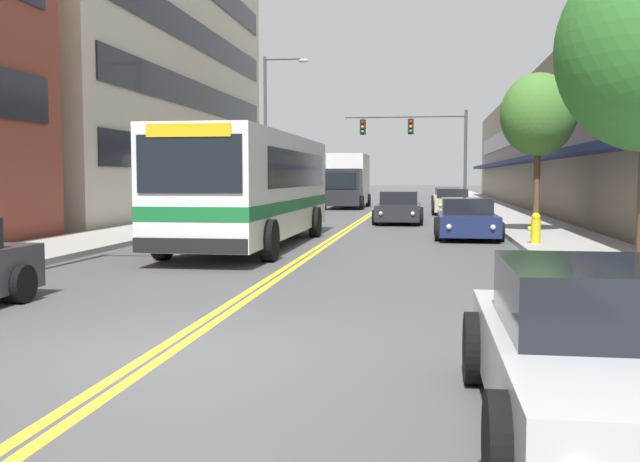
# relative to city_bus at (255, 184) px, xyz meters

# --- Properties ---
(ground_plane) EXTENTS (240.00, 240.00, 0.00)m
(ground_plane) POSITION_rel_city_bus_xyz_m (2.01, 24.50, -1.79)
(ground_plane) COLOR #4C4C4F
(sidewalk_left) EXTENTS (3.02, 106.00, 0.15)m
(sidewalk_left) POSITION_rel_city_bus_xyz_m (-5.01, 24.50, -1.72)
(sidewalk_left) COLOR #9E9B96
(sidewalk_left) RESTS_ON ground_plane
(sidewalk_right) EXTENTS (3.02, 106.00, 0.15)m
(sidewalk_right) POSITION_rel_city_bus_xyz_m (9.02, 24.50, -1.72)
(sidewalk_right) COLOR #9E9B96
(sidewalk_right) RESTS_ON ground_plane
(centre_line) EXTENTS (0.34, 106.00, 0.01)m
(centre_line) POSITION_rel_city_bus_xyz_m (2.01, 24.50, -1.79)
(centre_line) COLOR yellow
(centre_line) RESTS_ON ground_plane
(storefront_row_right) EXTENTS (9.10, 68.00, 7.89)m
(storefront_row_right) POSITION_rel_city_bus_xyz_m (14.76, 24.50, 2.15)
(storefront_row_right) COLOR gray
(storefront_row_right) RESTS_ON ground_plane
(city_bus) EXTENTS (2.93, 11.37, 3.16)m
(city_bus) POSITION_rel_city_bus_xyz_m (0.00, 0.00, 0.00)
(city_bus) COLOR silver
(city_bus) RESTS_ON ground_plane
(car_red_parked_left_near) EXTENTS (2.16, 4.78, 1.29)m
(car_red_parked_left_near) POSITION_rel_city_bus_xyz_m (-2.33, 16.45, -1.20)
(car_red_parked_left_near) COLOR maroon
(car_red_parked_left_near) RESTS_ON ground_plane
(car_white_parked_left_far) EXTENTS (2.18, 4.73, 1.31)m
(car_white_parked_left_far) POSITION_rel_city_bus_xyz_m (-2.32, 10.00, -1.18)
(car_white_parked_left_far) COLOR white
(car_white_parked_left_far) RESTS_ON ground_plane
(car_silver_parked_right_foreground) EXTENTS (1.98, 4.24, 1.32)m
(car_silver_parked_right_foreground) POSITION_rel_city_bus_xyz_m (6.32, -14.56, -1.18)
(car_silver_parked_right_foreground) COLOR #B7B7BC
(car_silver_parked_right_foreground) RESTS_ON ground_plane
(car_champagne_parked_right_mid) EXTENTS (2.19, 4.20, 1.24)m
(car_champagne_parked_right_mid) POSITION_rel_city_bus_xyz_m (6.37, 29.91, -1.21)
(car_champagne_parked_right_mid) COLOR beige
(car_champagne_parked_right_mid) RESTS_ON ground_plane
(car_beige_parked_right_far) EXTENTS (2.14, 4.74, 1.35)m
(car_beige_parked_right_far) POSITION_rel_city_bus_xyz_m (6.29, 18.49, -1.16)
(car_beige_parked_right_far) COLOR #BCAD89
(car_beige_parked_right_far) RESTS_ON ground_plane
(car_navy_parked_right_end) EXTENTS (2.09, 4.38, 1.30)m
(car_navy_parked_right_end) POSITION_rel_city_bus_xyz_m (6.26, 3.37, -1.19)
(car_navy_parked_right_end) COLOR #19234C
(car_navy_parked_right_end) RESTS_ON ground_plane
(car_charcoal_moving_lead) EXTENTS (2.08, 4.77, 1.37)m
(car_charcoal_moving_lead) POSITION_rel_city_bus_xyz_m (3.78, 10.61, -1.16)
(car_charcoal_moving_lead) COLOR #232328
(car_charcoal_moving_lead) RESTS_ON ground_plane
(box_truck) EXTENTS (2.60, 7.22, 3.45)m
(box_truck) POSITION_rel_city_bus_xyz_m (-0.11, 25.45, -0.07)
(box_truck) COLOR #232328
(box_truck) RESTS_ON ground_plane
(traffic_signal_mast) EXTENTS (7.32, 0.38, 5.94)m
(traffic_signal_mast) POSITION_rel_city_bus_xyz_m (4.60, 23.26, 2.50)
(traffic_signal_mast) COLOR #47474C
(traffic_signal_mast) RESTS_ON ground_plane
(street_lamp_left_far) EXTENTS (2.37, 0.28, 8.10)m
(street_lamp_left_far) POSITION_rel_city_bus_xyz_m (-2.97, 15.81, 3.03)
(street_lamp_left_far) COLOR #47474C
(street_lamp_left_far) RESTS_ON ground_plane
(street_tree_right_mid) EXTENTS (2.49, 2.49, 5.27)m
(street_tree_right_mid) POSITION_rel_city_bus_xyz_m (8.58, 4.36, 2.24)
(street_tree_right_mid) COLOR brown
(street_tree_right_mid) RESTS_ON sidewalk_right
(fire_hydrant) EXTENTS (0.35, 0.27, 0.86)m
(fire_hydrant) POSITION_rel_city_bus_xyz_m (7.95, 0.10, -1.22)
(fire_hydrant) COLOR yellow
(fire_hydrant) RESTS_ON sidewalk_right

